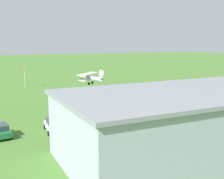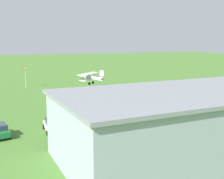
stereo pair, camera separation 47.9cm
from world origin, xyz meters
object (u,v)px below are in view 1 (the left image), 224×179
at_px(car_grey, 204,107).
at_px(windsock, 22,69).
at_px(car_green, 1,131).
at_px(person_at_fence_line, 84,116).
at_px(car_white, 53,125).
at_px(biplane, 91,77).
at_px(hangar, 198,120).
at_px(person_beside_truck, 142,107).

xyz_separation_m(car_grey, windsock, (24.77, -38.77, 4.00)).
height_order(car_green, person_at_fence_line, person_at_fence_line).
bearing_deg(car_green, car_white, 176.45).
relative_size(car_grey, car_white, 0.89).
bearing_deg(person_at_fence_line, biplane, -112.13).
height_order(car_grey, person_at_fence_line, person_at_fence_line).
xyz_separation_m(hangar, person_beside_truck, (-3.37, -17.71, -2.63)).
distance_m(hangar, person_at_fence_line, 18.27).
height_order(car_white, person_at_fence_line, person_at_fence_line).
relative_size(biplane, person_beside_truck, 4.70).
xyz_separation_m(car_grey, car_white, (25.59, 0.07, 0.01)).
bearing_deg(hangar, biplane, -94.28).
bearing_deg(person_beside_truck, windsock, -65.86).
distance_m(biplane, person_at_fence_line, 28.58).
xyz_separation_m(hangar, car_grey, (-12.75, -13.28, -2.59)).
distance_m(person_beside_truck, person_at_fence_line, 10.97).
relative_size(biplane, person_at_fence_line, 4.61).
distance_m(biplane, car_green, 37.02).
bearing_deg(person_beside_truck, person_at_fence_line, 6.64).
xyz_separation_m(car_green, person_beside_truck, (-22.78, -4.10, -0.04)).
xyz_separation_m(car_green, windsock, (-7.38, -38.44, 4.00)).
relative_size(hangar, car_white, 6.53).
relative_size(car_grey, windsock, 0.75).
height_order(car_white, person_beside_truck, car_white).
relative_size(hangar, person_beside_truck, 18.43).
height_order(hangar, car_green, hangar).
relative_size(person_beside_truck, person_at_fence_line, 0.98).
height_order(biplane, car_white, biplane).
height_order(biplane, car_grey, biplane).
bearing_deg(car_green, biplane, -127.72).
xyz_separation_m(car_grey, person_beside_truck, (9.38, -4.44, -0.04)).
bearing_deg(person_at_fence_line, car_grey, 171.13).
bearing_deg(car_green, hangar, 144.95).
xyz_separation_m(hangar, windsock, (12.02, -52.05, 1.41)).
xyz_separation_m(person_beside_truck, person_at_fence_line, (10.90, 1.27, 0.02)).
bearing_deg(car_grey, car_white, 0.17).
bearing_deg(car_green, person_beside_truck, -169.79).
bearing_deg(windsock, car_grey, 122.57).
xyz_separation_m(car_grey, person_at_fence_line, (20.27, -3.17, -0.02)).
bearing_deg(biplane, hangar, 85.72).
bearing_deg(car_green, car_grey, 179.41).
bearing_deg(windsock, car_white, 88.79).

